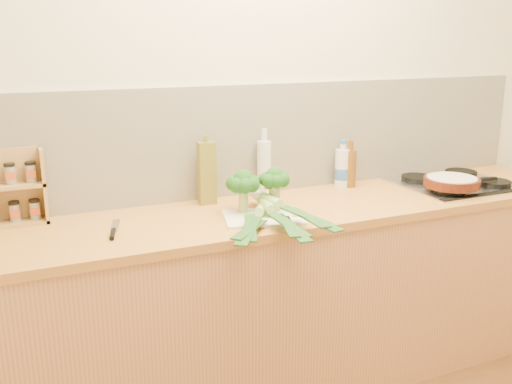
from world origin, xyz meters
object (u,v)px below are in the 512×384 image
chopping_board (263,217)px  chefs_knife (113,232)px  skillet (452,182)px  gas_hob (456,183)px  spice_rack (12,192)px

chopping_board → chefs_knife: size_ratio=1.27×
skillet → gas_hob: bearing=47.9°
chefs_knife → skillet: bearing=11.6°
chopping_board → gas_hob: bearing=18.9°
gas_hob → skillet: bearing=-139.0°
chopping_board → skillet: skillet is taller
gas_hob → chopping_board: gas_hob is taller
chopping_board → chefs_knife: bearing=-171.4°
skillet → chopping_board: bearing=-174.0°
gas_hob → spice_rack: spice_rack is taller
chefs_knife → skillet: size_ratio=0.66×
spice_rack → chopping_board: bearing=-19.6°
chopping_board → spice_rack: spice_rack is taller
chopping_board → chefs_knife: chefs_knife is taller
chopping_board → skillet: bearing=13.0°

